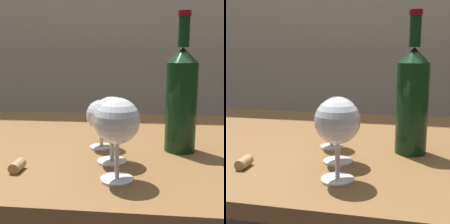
# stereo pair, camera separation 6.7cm
# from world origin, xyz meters

# --- Properties ---
(dining_table) EXTENTS (1.40, 0.78, 0.73)m
(dining_table) POSITION_xyz_m (0.00, 0.00, 0.64)
(dining_table) COLOR brown
(dining_table) RESTS_ON ground_plane
(wine_glass_port) EXTENTS (0.08, 0.08, 0.16)m
(wine_glass_port) POSITION_xyz_m (0.07, -0.27, 0.84)
(wine_glass_port) COLOR white
(wine_glass_port) RESTS_ON dining_table
(wine_glass_pinot) EXTENTS (0.09, 0.09, 0.14)m
(wine_glass_pinot) POSITION_xyz_m (0.05, -0.17, 0.83)
(wine_glass_pinot) COLOR white
(wine_glass_pinot) RESTS_ON dining_table
(wine_glass_amber) EXTENTS (0.07, 0.07, 0.12)m
(wine_glass_amber) POSITION_xyz_m (0.01, -0.07, 0.81)
(wine_glass_amber) COLOR white
(wine_glass_amber) RESTS_ON dining_table
(wine_bottle) EXTENTS (0.07, 0.07, 0.33)m
(wine_bottle) POSITION_xyz_m (0.20, -0.07, 0.86)
(wine_bottle) COLOR #143819
(wine_bottle) RESTS_ON dining_table
(cork) EXTENTS (0.02, 0.04, 0.02)m
(cork) POSITION_xyz_m (-0.14, -0.24, 0.74)
(cork) COLOR tan
(cork) RESTS_ON dining_table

